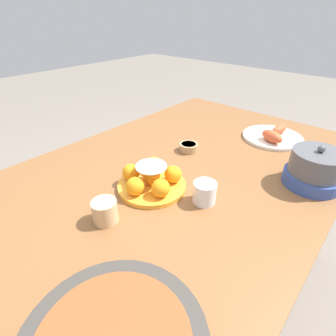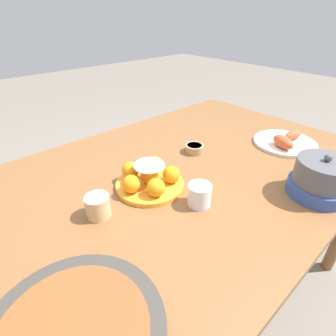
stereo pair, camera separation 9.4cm
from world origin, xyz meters
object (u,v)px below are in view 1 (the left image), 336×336
sauce_bowl (189,147)px  cup_near (105,211)px  dining_table (182,186)px  seafood_platter (273,136)px  warming_pot (315,169)px  cake_plate (151,179)px  cup_far (204,193)px

sauce_bowl → cup_near: bearing=9.7°
dining_table → cup_near: size_ratio=21.49×
seafood_platter → cup_near: (0.86, -0.14, 0.02)m
cup_near → warming_pot: warming_pot is taller
seafood_platter → warming_pot: size_ratio=1.44×
cup_near → dining_table: bearing=-177.9°
warming_pot → cup_near: bearing=-33.5°
sauce_bowl → seafood_platter: 0.42m
dining_table → cake_plate: 0.21m
cake_plate → cup_far: cake_plate is taller
dining_table → cake_plate: bearing=-0.3°
seafood_platter → warming_pot: 0.37m
cake_plate → seafood_platter: bearing=166.5°
cup_near → sauce_bowl: bearing=-170.3°
cake_plate → dining_table: bearing=179.7°
sauce_bowl → cup_far: 0.35m
cake_plate → cup_near: cake_plate is taller
seafood_platter → warming_pot: bearing=42.4°
dining_table → cup_far: bearing=57.1°
cup_far → warming_pot: (-0.33, 0.23, 0.02)m
cup_far → dining_table: bearing=-122.9°
seafood_platter → dining_table: bearing=-17.9°
sauce_bowl → warming_pot: bearing=99.8°
cup_far → sauce_bowl: bearing=-134.5°
cake_plate → cup_near: size_ratio=3.21×
seafood_platter → cup_near: 0.87m
sauce_bowl → warming_pot: 0.49m
sauce_bowl → seafood_platter: size_ratio=0.29×
seafood_platter → cup_far: size_ratio=3.73×
sauce_bowl → seafood_platter: seafood_platter is taller
dining_table → seafood_platter: 0.52m
cup_near → cup_far: size_ratio=1.00×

